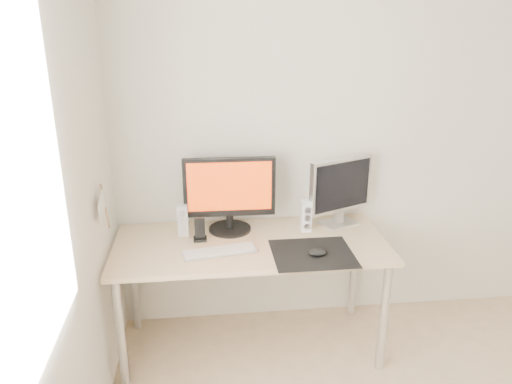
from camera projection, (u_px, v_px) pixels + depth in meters
wall_back at (388, 137)px, 3.19m from camera, size 3.50×0.00×3.50m
wall_left at (6, 302)px, 1.37m from camera, size 0.00×3.50×3.50m
mousepad at (313, 253)px, 2.78m from camera, size 0.45×0.40×0.00m
mouse at (318, 252)px, 2.75m from camera, size 0.11×0.06×0.04m
desk at (251, 254)px, 2.95m from camera, size 1.60×0.70×0.73m
main_monitor at (229, 192)px, 2.99m from camera, size 0.55×0.26×0.47m
second_monitor at (341, 189)px, 3.09m from camera, size 0.43×0.23×0.43m
speaker_left at (183, 220)px, 2.99m from camera, size 0.06×0.08×0.19m
speaker_right at (306, 216)px, 3.05m from camera, size 0.06×0.08×0.19m
keyboard at (220, 251)px, 2.80m from camera, size 0.43×0.19×0.02m
phone_dock at (200, 234)px, 2.94m from camera, size 0.08×0.07×0.14m
pennant at (103, 206)px, 2.60m from camera, size 0.01×0.23×0.29m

